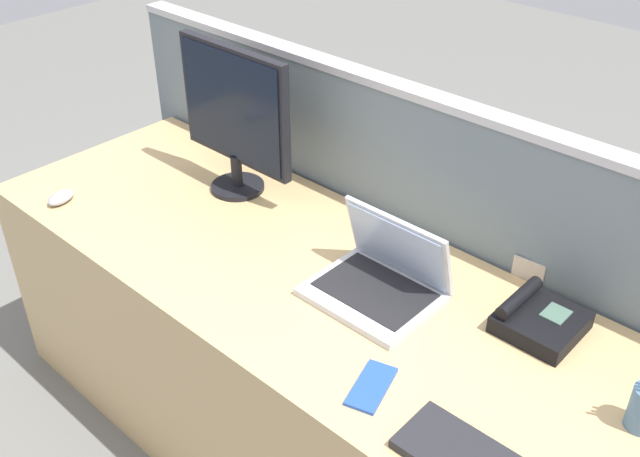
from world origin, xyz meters
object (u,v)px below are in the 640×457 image
desktop_monitor (235,113)px  laptop (382,276)px  computer_mouse_right_hand (61,197)px  cell_phone_blue_case (371,386)px  desk_phone (538,319)px

desktop_monitor → laptop: 0.73m
laptop → computer_mouse_right_hand: 1.09m
laptop → cell_phone_blue_case: (0.21, -0.29, -0.05)m
laptop → computer_mouse_right_hand: size_ratio=3.25×
desk_phone → cell_phone_blue_case: bearing=-111.7°
desktop_monitor → computer_mouse_right_hand: bearing=-128.5°
laptop → cell_phone_blue_case: 0.36m
laptop → desk_phone: (0.38, 0.15, -0.02)m
laptop → desk_phone: size_ratio=1.67×
laptop → computer_mouse_right_hand: bearing=-162.3°
computer_mouse_right_hand → cell_phone_blue_case: computer_mouse_right_hand is taller
computer_mouse_right_hand → cell_phone_blue_case: bearing=-13.9°
computer_mouse_right_hand → desktop_monitor: bearing=35.7°
desktop_monitor → computer_mouse_right_hand: 0.62m
desktop_monitor → desk_phone: size_ratio=2.47×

